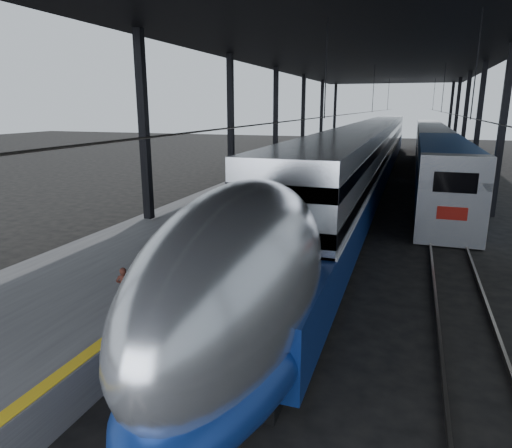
% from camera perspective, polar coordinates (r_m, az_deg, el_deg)
% --- Properties ---
extents(ground, '(160.00, 160.00, 0.00)m').
position_cam_1_polar(ground, '(14.67, -3.77, -9.20)').
color(ground, black).
rests_on(ground, ground).
extents(platform, '(6.00, 80.00, 1.00)m').
position_cam_1_polar(platform, '(33.96, 3.73, 5.34)').
color(platform, '#4C4C4F').
rests_on(platform, ground).
extents(yellow_strip, '(0.30, 80.00, 0.01)m').
position_cam_1_polar(yellow_strip, '(33.27, 8.42, 5.91)').
color(yellow_strip, gold).
rests_on(yellow_strip, platform).
extents(rails, '(6.52, 80.00, 0.16)m').
position_cam_1_polar(rails, '(32.90, 17.31, 3.67)').
color(rails, slate).
rests_on(rails, ground).
extents(canopy, '(18.00, 75.00, 9.47)m').
position_cam_1_polar(canopy, '(32.71, 13.74, 19.78)').
color(canopy, black).
rests_on(canopy, ground).
extents(tgv_train, '(3.18, 65.20, 4.56)m').
position_cam_1_polar(tgv_train, '(36.24, 13.77, 8.14)').
color(tgv_train, silver).
rests_on(tgv_train, ground).
extents(second_train, '(2.85, 56.05, 3.92)m').
position_cam_1_polar(second_train, '(47.71, 21.17, 8.85)').
color(second_train, navy).
rests_on(second_train, ground).
extents(child, '(0.44, 0.37, 1.02)m').
position_cam_1_polar(child, '(11.99, -16.19, -7.53)').
color(child, '#451F17').
rests_on(child, platform).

